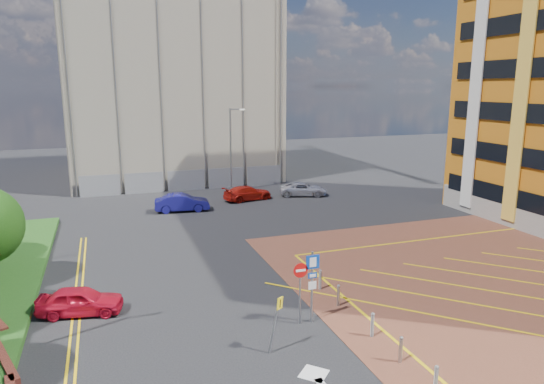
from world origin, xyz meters
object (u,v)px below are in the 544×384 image
sign_cluster (308,280)px  warning_sign (276,318)px  car_silver_back (303,189)px  car_blue_back (182,203)px  car_red_left (80,301)px  lamp_back (231,147)px  car_red_back (248,193)px

sign_cluster → warning_sign: size_ratio=1.42×
car_silver_back → car_blue_back: bearing=119.2°
warning_sign → car_silver_back: 27.43m
car_red_left → car_blue_back: (7.23, 16.85, 0.09)m
lamp_back → warning_sign: size_ratio=3.55×
car_red_left → lamp_back: bearing=-17.8°
lamp_back → car_red_left: size_ratio=2.17×
warning_sign → car_red_left: warning_sign is taller
car_red_left → car_silver_back: (18.82, 18.92, -0.02)m
car_red_left → car_blue_back: bearing=-11.4°
lamp_back → car_silver_back: size_ratio=1.83×
lamp_back → car_silver_back: 7.96m
lamp_back → sign_cluster: lamp_back is taller
car_red_back → car_red_left: bearing=133.6°
car_red_left → car_red_back: car_red_back is taller
lamp_back → sign_cluster: (-3.78, -27.02, -2.41)m
lamp_back → car_red_left: (-13.02, -22.88, -3.73)m
car_blue_back → car_red_back: size_ratio=0.99×
car_silver_back → car_red_back: bearing=109.4°
lamp_back → sign_cluster: bearing=-98.0°
warning_sign → car_blue_back: (0.05, 22.76, -0.71)m
car_red_left → car_red_back: 23.16m
car_red_left → car_red_back: bearing=-23.5°
sign_cluster → car_red_left: sign_cluster is taller
warning_sign → car_red_left: bearing=140.6°
car_red_back → sign_cluster: bearing=158.7°
car_blue_back → car_silver_back: 11.77m
sign_cluster → car_blue_back: bearing=95.5°
lamp_back → car_red_back: lamp_back is taller
car_red_left → car_red_back: (13.41, 18.89, 0.01)m
warning_sign → car_red_back: 25.57m
car_blue_back → car_red_left: bearing=163.6°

